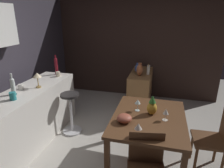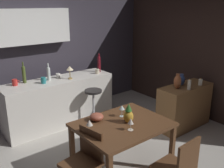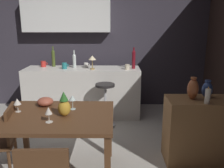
# 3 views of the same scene
# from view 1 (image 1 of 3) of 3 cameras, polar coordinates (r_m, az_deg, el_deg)

# --- Properties ---
(ground_plane) EXTENTS (9.00, 9.00, 0.00)m
(ground_plane) POSITION_cam_1_polar(r_m,az_deg,el_deg) (3.10, 0.93, -20.69)
(ground_plane) COLOR #B7B2A8
(wall_side_right) EXTENTS (0.10, 4.40, 2.60)m
(wall_side_right) POSITION_cam_1_polar(r_m,az_deg,el_deg) (4.97, 4.71, 11.37)
(wall_side_right) COLOR #33231E
(wall_side_right) RESTS_ON ground_plane
(dining_table) EXTENTS (1.19, 0.93, 0.74)m
(dining_table) POSITION_cam_1_polar(r_m,az_deg,el_deg) (2.69, 10.60, -10.93)
(dining_table) COLOR #56351E
(dining_table) RESTS_ON ground_plane
(kitchen_counter) EXTENTS (2.10, 0.60, 0.90)m
(kitchen_counter) POSITION_cam_1_polar(r_m,az_deg,el_deg) (3.44, -23.09, -8.94)
(kitchen_counter) COLOR silver
(kitchen_counter) RESTS_ON ground_plane
(sideboard_cabinet) EXTENTS (1.10, 0.44, 0.82)m
(sideboard_cabinet) POSITION_cam_1_polar(r_m,az_deg,el_deg) (4.44, 8.27, -1.68)
(sideboard_cabinet) COLOR olive
(sideboard_cabinet) RESTS_ON ground_plane
(chair_near_window) EXTENTS (0.47, 0.47, 0.83)m
(chair_near_window) POSITION_cam_1_polar(r_m,az_deg,el_deg) (2.28, 9.96, -22.98)
(chair_near_window) COLOR #56351E
(chair_near_window) RESTS_ON ground_plane
(chair_by_doorway) EXTENTS (0.41, 0.41, 0.87)m
(chair_by_doorway) POSITION_cam_1_polar(r_m,az_deg,el_deg) (2.96, 27.74, -13.86)
(chair_by_doorway) COLOR #56351E
(chair_by_doorway) RESTS_ON ground_plane
(bar_stool) EXTENTS (0.34, 0.34, 0.74)m
(bar_stool) POSITION_cam_1_polar(r_m,az_deg,el_deg) (3.53, -11.88, -8.00)
(bar_stool) COLOR #262323
(bar_stool) RESTS_ON ground_plane
(wine_glass_left) EXTENTS (0.08, 0.08, 0.15)m
(wine_glass_left) POSITION_cam_1_polar(r_m,az_deg,el_deg) (2.19, 7.69, -12.19)
(wine_glass_left) COLOR silver
(wine_glass_left) RESTS_ON dining_table
(wine_glass_right) EXTENTS (0.07, 0.07, 0.16)m
(wine_glass_right) POSITION_cam_1_polar(r_m,az_deg,el_deg) (2.55, 15.41, -7.83)
(wine_glass_right) COLOR silver
(wine_glass_right) RESTS_ON dining_table
(wine_glass_center) EXTENTS (0.08, 0.08, 0.17)m
(wine_glass_center) POSITION_cam_1_polar(r_m,az_deg,el_deg) (2.72, 7.51, -5.23)
(wine_glass_center) COLOR silver
(wine_glass_center) RESTS_ON dining_table
(pineapple_centerpiece) EXTENTS (0.13, 0.13, 0.27)m
(pineapple_centerpiece) POSITION_cam_1_polar(r_m,az_deg,el_deg) (2.66, 11.61, -6.38)
(pineapple_centerpiece) COLOR gold
(pineapple_centerpiece) RESTS_ON dining_table
(fruit_bowl) EXTENTS (0.19, 0.19, 0.10)m
(fruit_bowl) POSITION_cam_1_polar(r_m,az_deg,el_deg) (2.46, 3.60, -9.94)
(fruit_bowl) COLOR #9E4C38
(fruit_bowl) RESTS_ON dining_table
(wine_bottle_ruby) EXTENTS (0.06, 0.06, 0.38)m
(wine_bottle_ruby) POSITION_cam_1_polar(r_m,az_deg,el_deg) (3.93, -15.99, 5.26)
(wine_bottle_ruby) COLOR maroon
(wine_bottle_ruby) RESTS_ON kitchen_counter
(wine_bottle_clear) EXTENTS (0.06, 0.06, 0.32)m
(wine_bottle_clear) POSITION_cam_1_polar(r_m,az_deg,el_deg) (3.15, -26.97, -0.37)
(wine_bottle_clear) COLOR silver
(wine_bottle_clear) RESTS_ON kitchen_counter
(cup_white) EXTENTS (0.11, 0.08, 0.08)m
(cup_white) POSITION_cam_1_polar(r_m,az_deg,el_deg) (3.36, -25.05, -0.73)
(cup_white) COLOR white
(cup_white) RESTS_ON kitchen_counter
(cup_teal) EXTENTS (0.12, 0.09, 0.11)m
(cup_teal) POSITION_cam_1_polar(r_m,az_deg,el_deg) (2.99, -26.95, -3.14)
(cup_teal) COLOR teal
(cup_teal) RESTS_ON kitchen_counter
(cup_cream) EXTENTS (0.12, 0.08, 0.09)m
(cup_cream) POSITION_cam_1_polar(r_m,az_deg,el_deg) (3.82, -15.43, 2.82)
(cup_cream) COLOR beige
(cup_cream) RESTS_ON kitchen_counter
(counter_lamp) EXTENTS (0.14, 0.14, 0.25)m
(counter_lamp) POSITION_cam_1_polar(r_m,az_deg,el_deg) (3.29, -20.98, 2.16)
(counter_lamp) COLOR #A58447
(counter_lamp) RESTS_ON kitchen_counter
(pillar_candle_tall) EXTENTS (0.07, 0.07, 0.14)m
(pillar_candle_tall) POSITION_cam_1_polar(r_m,az_deg,el_deg) (4.51, 10.60, 4.76)
(pillar_candle_tall) COLOR white
(pillar_candle_tall) RESTS_ON sideboard_cabinet
(pillar_candle_short) EXTENTS (0.06, 0.06, 0.20)m
(pillar_candle_short) POSITION_cam_1_polar(r_m,az_deg,el_deg) (4.14, 10.50, 3.86)
(pillar_candle_short) COLOR white
(pillar_candle_short) RESTS_ON sideboard_cabinet
(vase_copper) EXTENTS (0.13, 0.13, 0.27)m
(vase_copper) POSITION_cam_1_polar(r_m,az_deg,el_deg) (4.03, 8.08, 4.18)
(vase_copper) COLOR #B26038
(vase_copper) RESTS_ON sideboard_cabinet
(vase_ceramic_blue) EXTENTS (0.13, 0.13, 0.22)m
(vase_ceramic_blue) POSITION_cam_1_polar(r_m,az_deg,el_deg) (4.23, 7.54, 4.58)
(vase_ceramic_blue) COLOR #334C8C
(vase_ceramic_blue) RESTS_ON sideboard_cabinet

